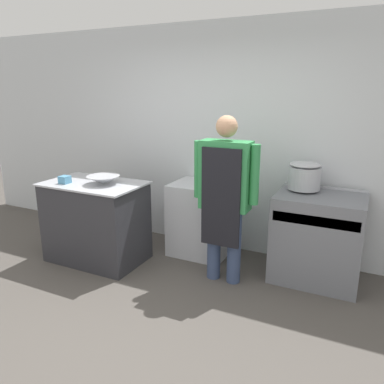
% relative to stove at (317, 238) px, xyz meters
% --- Properties ---
extents(ground_plane, '(14.00, 14.00, 0.00)m').
position_rel_stove_xyz_m(ground_plane, '(-1.25, -1.63, -0.46)').
color(ground_plane, '#4C4742').
extents(wall_back, '(8.00, 0.05, 2.70)m').
position_rel_stove_xyz_m(wall_back, '(-1.25, 0.41, 0.89)').
color(wall_back, silver).
rests_on(wall_back, ground_plane).
extents(prep_counter, '(1.13, 0.70, 0.93)m').
position_rel_stove_xyz_m(prep_counter, '(-2.37, -0.62, 0.01)').
color(prep_counter, '#2D2D33').
rests_on(prep_counter, ground_plane).
extents(stove, '(0.87, 0.66, 0.93)m').
position_rel_stove_xyz_m(stove, '(0.00, 0.00, 0.00)').
color(stove, slate).
rests_on(stove, ground_plane).
extents(fridge_unit, '(0.68, 0.58, 0.87)m').
position_rel_stove_xyz_m(fridge_unit, '(-1.36, 0.07, -0.02)').
color(fridge_unit, silver).
rests_on(fridge_unit, ground_plane).
extents(person_cook, '(0.68, 0.24, 1.71)m').
position_rel_stove_xyz_m(person_cook, '(-0.86, -0.45, 0.52)').
color(person_cook, '#38476B').
rests_on(person_cook, ground_plane).
extents(mixing_bowl, '(0.36, 0.36, 0.09)m').
position_rel_stove_xyz_m(mixing_bowl, '(-2.23, -0.63, 0.52)').
color(mixing_bowl, '#B2B5BC').
rests_on(mixing_bowl, prep_counter).
extents(plastic_tub, '(0.11, 0.11, 0.08)m').
position_rel_stove_xyz_m(plastic_tub, '(-2.64, -0.78, 0.51)').
color(plastic_tub, teal).
rests_on(plastic_tub, prep_counter).
extents(stock_pot, '(0.33, 0.33, 0.29)m').
position_rel_stove_xyz_m(stock_pot, '(-0.20, 0.12, 0.62)').
color(stock_pot, '#B2B5BC').
rests_on(stock_pot, stove).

